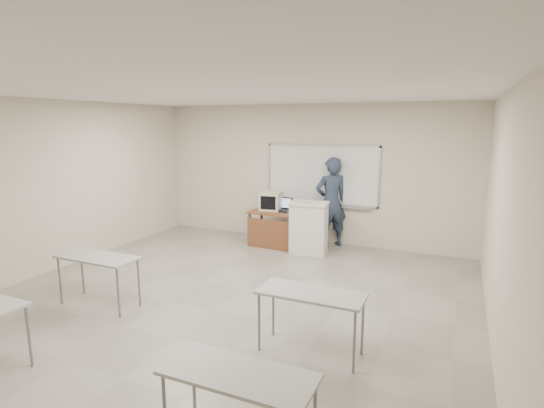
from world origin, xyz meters
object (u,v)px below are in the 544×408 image
at_px(crt_monitor, 271,201).
at_px(laptop, 282,208).
at_px(podium, 309,228).
at_px(presenter, 331,202).
at_px(instructor_desk, 277,224).
at_px(whiteboard, 322,176).
at_px(mouse, 289,211).
at_px(keyboard, 300,202).

height_order(crt_monitor, laptop, crt_monitor).
height_order(podium, presenter, presenter).
bearing_deg(podium, instructor_desk, 165.96).
xyz_separation_m(whiteboard, mouse, (-0.50, -0.62, -0.71)).
relative_size(whiteboard, crt_monitor, 5.17).
relative_size(laptop, presenter, 0.19).
distance_m(instructor_desk, mouse, 0.36).
height_order(mouse, keyboard, keyboard).
xyz_separation_m(instructor_desk, crt_monitor, (-0.25, 0.23, 0.43)).
bearing_deg(presenter, instructor_desk, -6.26).
distance_m(crt_monitor, presenter, 1.28).
bearing_deg(whiteboard, keyboard, -97.29).
xyz_separation_m(mouse, keyboard, (0.37, -0.36, 0.28)).
bearing_deg(mouse, laptop, 152.85).
relative_size(instructor_desk, presenter, 0.67).
height_order(whiteboard, instructor_desk, whiteboard).
bearing_deg(crt_monitor, keyboard, -35.32).
distance_m(keyboard, presenter, 0.90).
xyz_separation_m(laptop, keyboard, (0.59, -0.47, 0.24)).
xyz_separation_m(laptop, mouse, (0.21, -0.11, -0.04)).
distance_m(mouse, keyboard, 0.59).
xyz_separation_m(keyboard, presenter, (0.40, 0.80, -0.10)).
height_order(instructor_desk, keyboard, keyboard).
relative_size(podium, mouse, 10.18).
distance_m(podium, laptop, 0.87).
distance_m(crt_monitor, mouse, 0.49).
xyz_separation_m(podium, laptop, (-0.74, 0.35, 0.29)).
bearing_deg(whiteboard, presenter, -33.50).
bearing_deg(mouse, whiteboard, 50.71).
bearing_deg(instructor_desk, keyboard, -16.05).
relative_size(whiteboard, mouse, 24.22).
bearing_deg(crt_monitor, podium, -25.41).
relative_size(whiteboard, laptop, 6.74).
relative_size(podium, keyboard, 2.55).
bearing_deg(whiteboard, instructor_desk, -132.02).
distance_m(mouse, presenter, 0.91).
height_order(whiteboard, laptop, whiteboard).
distance_m(instructor_desk, crt_monitor, 0.55).
height_order(laptop, mouse, laptop).
distance_m(podium, keyboard, 0.56).
xyz_separation_m(whiteboard, keyboard, (-0.13, -0.98, -0.43)).
relative_size(podium, crt_monitor, 2.17).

